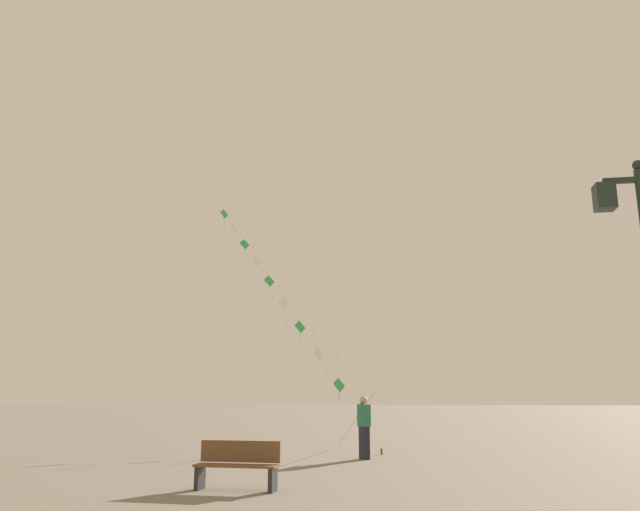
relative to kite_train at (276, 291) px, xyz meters
The scene contains 4 objects.
ground_plane 9.47m from the kite_train, 23.52° to the right, with size 160.00×160.00×0.00m, color #756B5B.
kite_train is the anchor object (origin of this frame).
kite_flyer 9.64m from the kite_train, 58.74° to the right, with size 0.46×0.60×1.71m.
park_bench 14.28m from the kite_train, 79.65° to the right, with size 1.62×0.52×0.89m.
Camera 1 is at (-0.90, -1.83, 1.78)m, focal length 34.37 mm.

